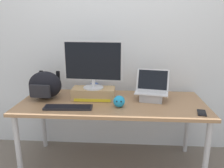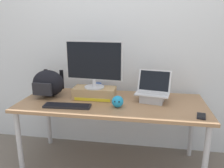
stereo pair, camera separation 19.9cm
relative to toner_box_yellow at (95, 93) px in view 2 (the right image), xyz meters
The scene contains 11 objects.
ground_plane 0.80m from the toner_box_yellow, 18.85° to the right, with size 20.00×20.00×0.00m, color #70665B.
back_wall 0.70m from the toner_box_yellow, 65.05° to the left, with size 7.00×0.10×2.60m, color silver.
desk 0.24m from the toner_box_yellow, 18.85° to the right, with size 1.81×0.76×0.72m.
toner_box_yellow is the anchor object (origin of this frame).
desktop_monitor 0.31m from the toner_box_yellow, 96.61° to the right, with size 0.58×0.20×0.47m.
open_laptop 0.59m from the toner_box_yellow, ahead, with size 0.36×0.28×0.30m.
external_keyboard 0.34m from the toner_box_yellow, 124.77° to the right, with size 0.44×0.14×0.02m.
messenger_backpack 0.51m from the toner_box_yellow, behind, with size 0.35×0.30×0.28m.
coffee_mug 0.25m from the toner_box_yellow, 95.30° to the left, with size 0.13×0.09×0.10m.
cell_phone 1.03m from the toner_box_yellow, 17.56° to the right, with size 0.10×0.15×0.01m.
plush_toy 0.34m from the toner_box_yellow, 37.51° to the right, with size 0.11×0.11×0.11m.
Camera 2 is at (0.34, -2.05, 1.47)m, focal length 35.67 mm.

